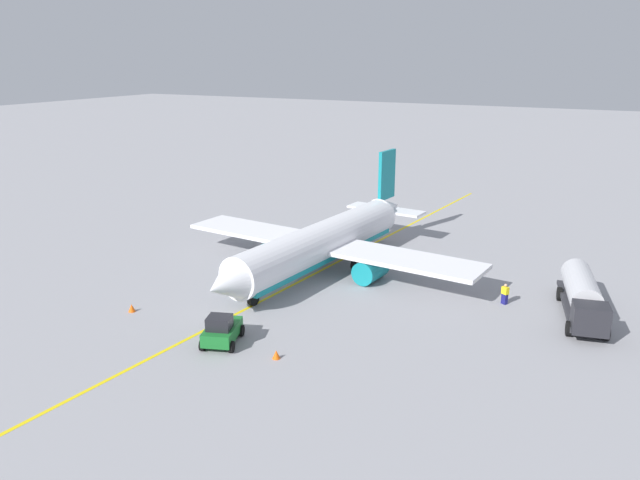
{
  "coord_description": "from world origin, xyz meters",
  "views": [
    {
      "loc": [
        47.86,
        24.74,
        19.23
      ],
      "look_at": [
        0.0,
        0.0,
        3.0
      ],
      "focal_mm": 34.67,
      "sensor_mm": 36.0,
      "label": 1
    }
  ],
  "objects_px": {
    "airplane": "(323,243)",
    "safety_cone_nose": "(132,308)",
    "refueling_worker": "(505,294)",
    "pushback_tug": "(222,330)",
    "safety_cone_wingtip": "(276,354)",
    "fuel_tanker": "(582,295)"
  },
  "relations": [
    {
      "from": "safety_cone_nose",
      "to": "pushback_tug",
      "type": "bearing_deg",
      "value": 82.23
    },
    {
      "from": "refueling_worker",
      "to": "safety_cone_nose",
      "type": "relative_size",
      "value": 2.75
    },
    {
      "from": "airplane",
      "to": "refueling_worker",
      "type": "xyz_separation_m",
      "value": [
        0.66,
        16.71,
        -1.78
      ]
    },
    {
      "from": "airplane",
      "to": "pushback_tug",
      "type": "xyz_separation_m",
      "value": [
        16.91,
        0.79,
        -1.6
      ]
    },
    {
      "from": "pushback_tug",
      "to": "safety_cone_wingtip",
      "type": "distance_m",
      "value": 4.54
    },
    {
      "from": "safety_cone_nose",
      "to": "safety_cone_wingtip",
      "type": "height_order",
      "value": "safety_cone_nose"
    },
    {
      "from": "pushback_tug",
      "to": "safety_cone_wingtip",
      "type": "bearing_deg",
      "value": 87.82
    },
    {
      "from": "refueling_worker",
      "to": "safety_cone_wingtip",
      "type": "distance_m",
      "value": 20.02
    },
    {
      "from": "refueling_worker",
      "to": "safety_cone_wingtip",
      "type": "relative_size",
      "value": 2.86
    },
    {
      "from": "fuel_tanker",
      "to": "safety_cone_wingtip",
      "type": "distance_m",
      "value": 23.86
    },
    {
      "from": "refueling_worker",
      "to": "fuel_tanker",
      "type": "bearing_deg",
      "value": 91.64
    },
    {
      "from": "refueling_worker",
      "to": "safety_cone_nose",
      "type": "bearing_deg",
      "value": -59.6
    },
    {
      "from": "airplane",
      "to": "refueling_worker",
      "type": "height_order",
      "value": "airplane"
    },
    {
      "from": "airplane",
      "to": "safety_cone_nose",
      "type": "relative_size",
      "value": 49.24
    },
    {
      "from": "refueling_worker",
      "to": "safety_cone_nose",
      "type": "xyz_separation_m",
      "value": [
        14.94,
        -25.47,
        -0.51
      ]
    },
    {
      "from": "fuel_tanker",
      "to": "refueling_worker",
      "type": "height_order",
      "value": "fuel_tanker"
    },
    {
      "from": "fuel_tanker",
      "to": "airplane",
      "type": "bearing_deg",
      "value": -91.29
    },
    {
      "from": "airplane",
      "to": "safety_cone_nose",
      "type": "height_order",
      "value": "airplane"
    },
    {
      "from": "refueling_worker",
      "to": "safety_cone_wingtip",
      "type": "xyz_separation_m",
      "value": [
        16.42,
        -11.44,
        -0.52
      ]
    },
    {
      "from": "airplane",
      "to": "pushback_tug",
      "type": "height_order",
      "value": "airplane"
    },
    {
      "from": "fuel_tanker",
      "to": "safety_cone_nose",
      "type": "distance_m",
      "value": 34.63
    },
    {
      "from": "airplane",
      "to": "pushback_tug",
      "type": "relative_size",
      "value": 7.55
    }
  ]
}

